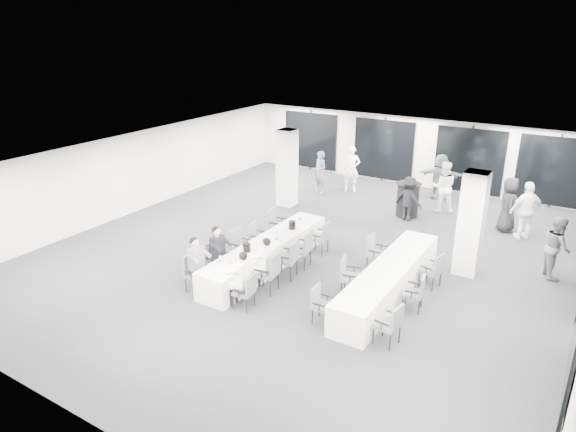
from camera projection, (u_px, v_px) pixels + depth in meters
name	position (u px, v px, depth m)	size (l,w,h in m)	color
room	(356.00, 201.00, 15.05)	(14.04, 16.04, 2.84)	black
column_left	(287.00, 168.00, 18.52)	(0.60, 0.60, 2.80)	silver
column_right	(471.00, 224.00, 13.32)	(0.60, 0.60, 2.80)	silver
banquet_table_main	(267.00, 254.00, 13.99)	(0.90, 5.00, 0.75)	silver
banquet_table_side	(388.00, 280.00, 12.57)	(0.90, 5.00, 0.75)	silver
cocktail_table	(408.00, 199.00, 17.68)	(0.85, 0.85, 1.18)	black
chair_main_left_near	(193.00, 270.00, 12.71)	(0.55, 0.59, 0.94)	#52565A
chair_main_left_second	(215.00, 257.00, 13.38)	(0.53, 0.58, 0.98)	#52565A
chair_main_left_mid	(239.00, 244.00, 14.22)	(0.51, 0.56, 0.96)	#52565A
chair_main_left_fourth	(256.00, 236.00, 14.88)	(0.51, 0.55, 0.89)	#52565A
chair_main_left_far	(275.00, 223.00, 15.69)	(0.56, 0.61, 1.00)	#52565A
chair_main_right_near	(246.00, 290.00, 11.88)	(0.47, 0.51, 0.86)	#52565A
chair_main_right_second	(270.00, 270.00, 12.60)	(0.57, 0.62, 1.03)	#52565A
chair_main_right_mid	(289.00, 257.00, 13.33)	(0.61, 0.65, 1.04)	#52565A
chair_main_right_fourth	(303.00, 247.00, 13.91)	(0.59, 0.64, 1.04)	#52565A
chair_main_right_far	(322.00, 236.00, 14.77)	(0.51, 0.56, 0.96)	#52565A
chair_side_left_near	(320.00, 302.00, 11.35)	(0.45, 0.50, 0.86)	#52565A
chair_side_left_mid	(348.00, 274.00, 12.49)	(0.60, 0.62, 0.98)	#52565A
chair_side_left_far	(375.00, 250.00, 13.81)	(0.50, 0.56, 0.96)	#52565A
chair_side_right_near	(391.00, 323.00, 10.50)	(0.54, 0.58, 0.94)	#52565A
chair_side_right_mid	(416.00, 291.00, 11.80)	(0.52, 0.55, 0.89)	#52565A
chair_side_right_far	(434.00, 269.00, 12.85)	(0.55, 0.58, 0.91)	#52565A
seated_guest_a	(198.00, 262.00, 12.55)	(0.50, 0.38, 1.44)	#5B5D62
seated_guest_b	(220.00, 250.00, 13.21)	(0.50, 0.38, 1.44)	black
seated_guest_c	(240.00, 276.00, 11.84)	(0.50, 0.38, 1.44)	white
seated_guest_d	(264.00, 261.00, 12.60)	(0.50, 0.38, 1.44)	white
standing_guest_a	(352.00, 166.00, 20.22)	(0.75, 0.60, 2.05)	white
standing_guest_b	(443.00, 184.00, 17.94)	(1.00, 0.61, 2.07)	white
standing_guest_c	(409.00, 196.00, 17.19)	(1.12, 0.57, 1.73)	black
standing_guest_d	(527.00, 207.00, 15.66)	(1.22, 0.68, 2.07)	white
standing_guest_e	(509.00, 201.00, 16.25)	(0.97, 0.59, 2.01)	black
standing_guest_f	(440.00, 174.00, 19.29)	(1.83, 0.70, 1.99)	#5B5D62
standing_guest_g	(320.00, 169.00, 20.04)	(0.69, 0.56, 1.89)	#5B5D62
standing_guest_h	(557.00, 243.00, 13.30)	(0.91, 0.55, 1.88)	#5B5D62
ice_bucket_near	(247.00, 247.00, 13.23)	(0.20, 0.20, 0.23)	black
ice_bucket_far	(292.00, 225.00, 14.70)	(0.20, 0.20, 0.23)	black
water_bottle_a	(220.00, 260.00, 12.56)	(0.07, 0.07, 0.21)	silver
water_bottle_b	(277.00, 237.00, 13.83)	(0.08, 0.08, 0.24)	silver
water_bottle_c	(300.00, 218.00, 15.24)	(0.07, 0.07, 0.22)	silver
plate_a	(231.00, 263.00, 12.61)	(0.21, 0.21, 0.03)	white
plate_b	(242.00, 263.00, 12.57)	(0.21, 0.21, 0.03)	white
plate_c	(254.00, 250.00, 13.34)	(0.22, 0.22, 0.03)	white
wine_glass	(229.00, 266.00, 12.16)	(0.07, 0.07, 0.19)	silver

